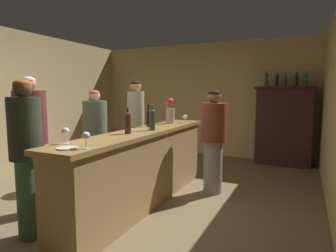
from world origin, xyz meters
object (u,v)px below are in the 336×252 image
object	(u,v)px
wine_glass_front	(65,132)
display_bottle_right	(306,79)
bar_counter	(143,167)
display_bottle_midright	(296,80)
wine_bottle_pinot	(152,118)
patron_in_grey	(96,133)
display_bottle_midleft	(277,80)
patron_by_cabinet	(136,121)
cheese_plate	(67,148)
display_cabinet	(284,124)
bartender	(213,138)
flower_arrangement	(170,112)
display_bottle_center	(285,80)
wine_bottle_merlot	(128,122)
display_bottle_left	(266,79)
wine_bottle_syrah	(149,117)
patron_near_entrance	(32,141)
wine_glass_rear	(86,136)
wine_glass_mid	(185,117)
patron_tall	(26,152)

from	to	relation	value
wine_glass_front	display_bottle_right	world-z (taller)	display_bottle_right
bar_counter	display_bottle_midright	xyz separation A→B (m)	(1.70, 3.07, 1.22)
wine_bottle_pinot	patron_in_grey	size ratio (longest dim) A/B	0.22
display_bottle_midleft	patron_by_cabinet	distance (m)	2.95
patron_in_grey	patron_by_cabinet	size ratio (longest dim) A/B	0.89
bar_counter	display_bottle_midleft	world-z (taller)	display_bottle_midleft
wine_bottle_pinot	cheese_plate	world-z (taller)	wine_bottle_pinot
display_cabinet	bartender	bearing A→B (deg)	-109.97
flower_arrangement	display_bottle_center	bearing A→B (deg)	54.17
bar_counter	bartender	size ratio (longest dim) A/B	2.04
wine_bottle_pinot	wine_bottle_merlot	distance (m)	0.42
wine_bottle_merlot	display_bottle_left	world-z (taller)	display_bottle_left
wine_bottle_syrah	cheese_plate	xyz separation A→B (m)	(0.16, -1.73, -0.13)
cheese_plate	patron_in_grey	distance (m)	2.20
bar_counter	display_bottle_left	world-z (taller)	display_bottle_left
bar_counter	patron_near_entrance	xyz separation A→B (m)	(-1.05, -0.82, 0.41)
wine_glass_rear	display_bottle_left	distance (m)	4.48
display_bottle_midleft	patron_in_grey	world-z (taller)	display_bottle_midleft
wine_bottle_pinot	wine_glass_front	xyz separation A→B (m)	(-0.27, -1.23, -0.04)
patron_by_cabinet	wine_bottle_pinot	bearing A→B (deg)	20.25
wine_bottle_merlot	cheese_plate	world-z (taller)	wine_bottle_merlot
wine_bottle_syrah	display_bottle_center	bearing A→B (deg)	58.76
display_bottle_center	patron_in_grey	bearing A→B (deg)	-136.09
display_cabinet	bartender	world-z (taller)	display_cabinet
wine_bottle_syrah	wine_bottle_merlot	distance (m)	0.73
flower_arrangement	display_bottle_center	world-z (taller)	display_bottle_center
display_bottle_center	display_bottle_right	size ratio (longest dim) A/B	0.91
wine_glass_front	wine_glass_rear	distance (m)	0.36
display_bottle_midleft	patron_by_cabinet	xyz separation A→B (m)	(-2.30, -1.68, -0.76)
flower_arrangement	cheese_plate	size ratio (longest dim) A/B	2.27
wine_glass_mid	display_bottle_center	distance (m)	2.52
display_cabinet	cheese_plate	distance (m)	4.65
wine_bottle_merlot	flower_arrangement	xyz separation A→B (m)	(-0.04, 1.26, 0.04)
patron_near_entrance	wine_glass_rear	bearing A→B (deg)	-69.68
display_cabinet	flower_arrangement	xyz separation A→B (m)	(-1.55, -2.13, 0.33)
bar_counter	patron_tall	xyz separation A→B (m)	(-0.60, -1.25, 0.39)
wine_bottle_merlot	wine_glass_front	bearing A→B (deg)	-101.02
wine_bottle_syrah	patron_in_grey	xyz separation A→B (m)	(-1.05, 0.11, -0.31)
patron_in_grey	bartender	world-z (taller)	patron_in_grey
wine_glass_front	wine_bottle_syrah	bearing A→B (deg)	88.51
cheese_plate	patron_near_entrance	xyz separation A→B (m)	(-1.08, 0.52, -0.09)
wine_bottle_pinot	cheese_plate	size ratio (longest dim) A/B	1.92
display_cabinet	cheese_plate	xyz separation A→B (m)	(-1.48, -4.41, 0.16)
wine_glass_mid	wine_bottle_syrah	bearing A→B (deg)	-116.49
display_bottle_right	bartender	xyz separation A→B (m)	(-1.17, -2.23, -0.91)
flower_arrangement	display_bottle_midleft	size ratio (longest dim) A/B	1.47
wine_bottle_merlot	flower_arrangement	size ratio (longest dim) A/B	0.79
wine_glass_rear	bartender	world-z (taller)	bartender
patron_near_entrance	bartender	bearing A→B (deg)	-6.33
bar_counter	display_cabinet	size ratio (longest dim) A/B	1.93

